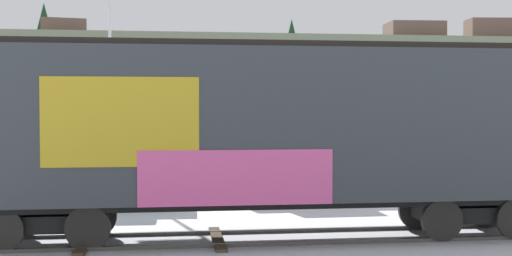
# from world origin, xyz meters

# --- Properties ---
(ground_plane) EXTENTS (260.00, 260.00, 0.00)m
(ground_plane) POSITION_xyz_m (0.00, 0.00, 0.00)
(ground_plane) COLOR silver
(track) EXTENTS (60.00, 2.58, 0.08)m
(track) POSITION_xyz_m (1.11, -0.00, 0.04)
(track) COLOR #4C4742
(track) RESTS_ON ground_plane
(freight_car) EXTENTS (13.68, 2.84, 4.37)m
(freight_car) POSITION_xyz_m (0.80, -0.00, 2.46)
(freight_car) COLOR #33383D
(freight_car) RESTS_ON ground_plane
(flagpole) EXTENTS (1.58, 0.18, 8.89)m
(flagpole) POSITION_xyz_m (-3.94, 12.34, 5.70)
(flagpole) COLOR silver
(flagpole) RESTS_ON ground_plane
(hillside) EXTENTS (139.57, 41.18, 16.17)m
(hillside) POSITION_xyz_m (0.02, 79.54, 5.69)
(hillside) COLOR slate
(hillside) RESTS_ON ground_plane
(parked_car_green) EXTENTS (4.09, 2.01, 1.58)m
(parked_car_green) POSITION_xyz_m (-3.03, 5.32, 0.80)
(parked_car_green) COLOR #1E5933
(parked_car_green) RESTS_ON ground_plane
(parked_car_red) EXTENTS (4.60, 1.93, 1.62)m
(parked_car_red) POSITION_xyz_m (2.90, 5.88, 0.82)
(parked_car_red) COLOR #B21E1E
(parked_car_red) RESTS_ON ground_plane
(parked_car_blue) EXTENTS (4.17, 1.94, 1.64)m
(parked_car_blue) POSITION_xyz_m (8.54, 5.41, 0.83)
(parked_car_blue) COLOR navy
(parked_car_blue) RESTS_ON ground_plane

